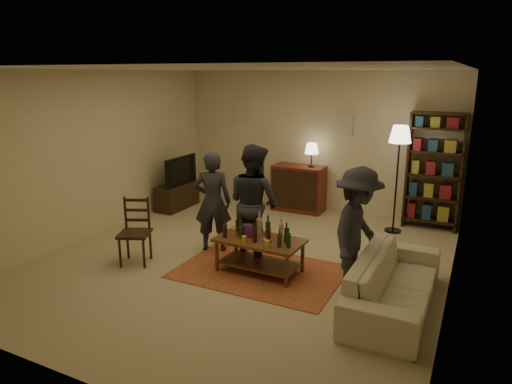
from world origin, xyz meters
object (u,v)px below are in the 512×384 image
Objects in this scene: tv_stand at (177,189)px; person_left at (213,202)px; dining_chair at (136,228)px; dresser at (299,187)px; sofa at (394,282)px; bookshelf at (434,170)px; floor_lamp at (400,142)px; person_by_sofa at (357,232)px; person_right at (254,203)px; coffee_table at (259,243)px.

tv_stand is 0.69× the size of person_left.
dresser is at bearing 47.63° from dining_chair.
dining_chair is at bearing 94.76° from sofa.
tv_stand is (-1.09, 2.50, -0.12)m from dining_chair.
floor_lamp is (-0.52, -0.50, 0.52)m from bookshelf.
bookshelf is 1.27× the size of person_by_sofa.
floor_lamp reaches higher than dresser.
person_by_sofa is (-0.55, -3.02, -0.24)m from bookshelf.
dresser reaches higher than sofa.
dining_chair is 0.62× the size of person_left.
person_right is at bearing 6.98° from dining_chair.
person_left reaches higher than dining_chair.
person_left reaches higher than tv_stand.
coffee_table is 0.75× the size of person_by_sofa.
person_left is (-2.84, -2.60, -0.26)m from bookshelf.
tv_stand is 5.14m from sofa.
tv_stand reaches higher than coffee_table.
dining_chair is 0.91× the size of tv_stand.
bookshelf is 1.11× the size of floor_lamp.
dining_chair is 0.57× the size of person_right.
floor_lamp is at bearing -160.50° from person_left.
person_left reaches higher than coffee_table.
dining_chair is 3.10m from person_by_sofa.
person_left is (-2.32, -2.10, -0.78)m from floor_lamp.
person_left is (1.85, -1.62, 0.38)m from tv_stand.
dresser is 0.80× the size of person_right.
bookshelf is (3.60, 3.48, 0.53)m from dining_chair.
tv_stand is at bearing -63.89° from person_left.
person_right is (-2.14, -2.62, -0.19)m from bookshelf.
person_right reaches higher than person_by_sofa.
floor_lamp is at bearing -12.87° from dresser.
person_left reaches higher than sofa.
tv_stand is 0.78× the size of dresser.
dresser is at bearing -62.75° from person_right.
bookshelf reaches higher than person_right.
person_right is (2.55, -1.64, 0.46)m from tv_stand.
dresser is 3.52m from person_by_sofa.
tv_stand is at bearing 144.30° from coffee_table.
bookshelf is at bearing -160.17° from person_left.
dresser is (-0.58, 2.95, 0.05)m from coffee_table.
dining_chair is (-1.74, -0.46, 0.08)m from coffee_table.
dresser is 0.88× the size of person_left.
person_right is at bearing 125.51° from coffee_table.
person_right is at bearing -127.46° from floor_lamp.
sofa is at bearing -25.34° from tv_stand.
bookshelf is at bearing 1.57° from dresser.
coffee_table is at bearing 146.18° from person_right.
coffee_table is 3.06m from floor_lamp.
dining_chair is 1.18m from person_left.
tv_stand is 4.35m from floor_lamp.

